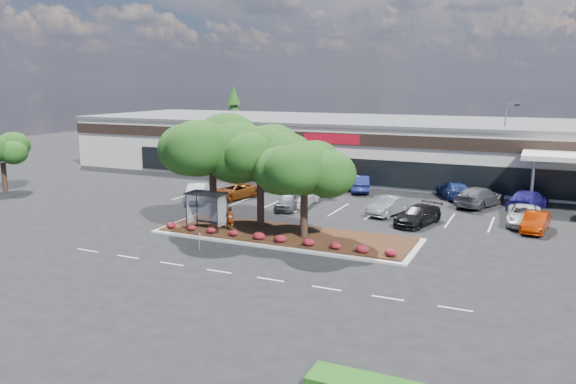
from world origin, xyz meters
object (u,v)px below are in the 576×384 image
at_px(light_pole, 504,153).
at_px(car_0, 197,193).
at_px(car_1, 233,191).
at_px(survey_stake, 199,239).

relative_size(light_pole, car_0, 1.85).
distance_m(light_pole, car_0, 29.54).
height_order(light_pole, car_1, light_pole).
xyz_separation_m(light_pole, car_0, (-24.32, -16.49, -2.98)).
bearing_deg(car_0, light_pole, 10.66).
height_order(light_pole, survey_stake, light_pole).
relative_size(light_pole, survey_stake, 7.40).
relative_size(survey_stake, car_1, 0.23).
height_order(survey_stake, car_1, car_1).
bearing_deg(car_1, light_pole, 49.92).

